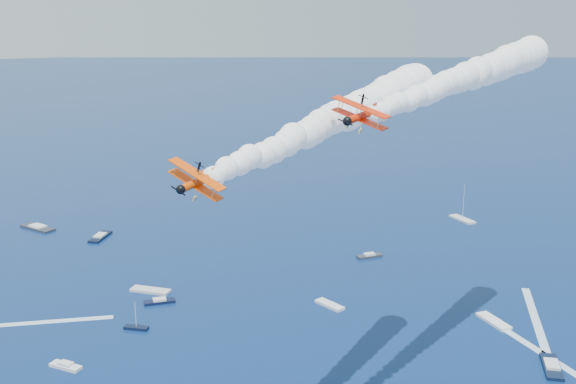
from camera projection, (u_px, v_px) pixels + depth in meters
name	position (u px, v px, depth m)	size (l,w,h in m)	color
biplane_lead	(361.00, 116.00, 96.51)	(7.90, 8.87, 5.34)	#FF2905
biplane_trail	(197.00, 182.00, 77.64)	(6.51, 7.30, 4.40)	#FF4D05
smoke_trail_lead	(466.00, 77.00, 121.85)	(62.46, 35.63, 12.29)	white
smoke_trail_trail	(338.00, 117.00, 105.19)	(58.70, 41.96, 12.29)	white
spectator_boats	(122.00, 306.00, 175.99)	(247.13, 156.89, 0.70)	white
boat_wakes	(371.00, 335.00, 161.22)	(142.24, 94.75, 0.04)	white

